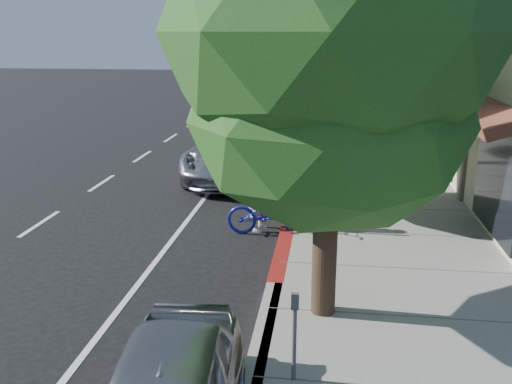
% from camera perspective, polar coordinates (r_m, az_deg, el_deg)
% --- Properties ---
extents(ground, '(120.00, 120.00, 0.00)m').
position_cam_1_polar(ground, '(11.66, 2.37, -7.67)').
color(ground, black).
rests_on(ground, ground).
extents(sidewalk, '(4.60, 56.00, 0.15)m').
position_cam_1_polar(sidewalk, '(19.26, 11.38, 1.77)').
color(sidewalk, gray).
rests_on(sidewalk, ground).
extents(curb, '(0.30, 56.00, 0.15)m').
position_cam_1_polar(curb, '(19.23, 4.53, 2.01)').
color(curb, '#9E998E').
rests_on(curb, ground).
extents(curb_red_segment, '(0.32, 4.00, 0.15)m').
position_cam_1_polar(curb_red_segment, '(12.55, 2.79, -5.55)').
color(curb_red_segment, maroon).
rests_on(curb_red_segment, ground).
extents(street_tree_0, '(5.08, 5.08, 7.50)m').
position_cam_1_polar(street_tree_0, '(8.66, 7.62, 14.89)').
color(street_tree_0, black).
rests_on(street_tree_0, ground).
extents(street_tree_1, '(5.34, 5.34, 7.30)m').
position_cam_1_polar(street_tree_1, '(14.66, 7.65, 14.39)').
color(street_tree_1, black).
rests_on(street_tree_1, ground).
extents(street_tree_2, '(3.81, 3.81, 7.01)m').
position_cam_1_polar(street_tree_2, '(20.66, 7.70, 15.07)').
color(street_tree_2, black).
rests_on(street_tree_2, ground).
extents(street_tree_3, '(4.31, 4.31, 7.45)m').
position_cam_1_polar(street_tree_3, '(26.66, 7.73, 15.69)').
color(street_tree_3, black).
rests_on(street_tree_3, ground).
extents(street_tree_4, '(4.23, 4.23, 7.05)m').
position_cam_1_polar(street_tree_4, '(32.66, 7.72, 15.19)').
color(street_tree_4, black).
rests_on(street_tree_4, ground).
extents(street_tree_5, '(5.11, 5.11, 6.95)m').
position_cam_1_polar(street_tree_5, '(38.66, 7.71, 14.85)').
color(street_tree_5, black).
rests_on(street_tree_5, ground).
extents(cyclist, '(0.59, 0.79, 1.99)m').
position_cam_1_polar(cyclist, '(13.57, 0.35, 0.22)').
color(cyclist, white).
rests_on(cyclist, ground).
extents(bicycle, '(2.07, 0.80, 1.07)m').
position_cam_1_polar(bicycle, '(13.30, 1.43, -2.17)').
color(bicycle, '#16199C').
rests_on(bicycle, ground).
extents(silver_suv, '(2.99, 6.38, 1.76)m').
position_cam_1_polar(silver_suv, '(18.80, -1.72, 4.26)').
color(silver_suv, '#A6A7AB').
rests_on(silver_suv, ground).
extents(dark_sedan, '(2.10, 4.77, 1.52)m').
position_cam_1_polar(dark_sedan, '(22.29, 2.17, 5.77)').
color(dark_sedan, black).
rests_on(dark_sedan, ground).
extents(white_pickup, '(2.63, 6.42, 1.86)m').
position_cam_1_polar(white_pickup, '(31.43, 4.04, 8.98)').
color(white_pickup, silver).
rests_on(white_pickup, ground).
extents(dark_suv_far, '(2.16, 4.52, 1.49)m').
position_cam_1_polar(dark_suv_far, '(38.03, 5.38, 9.85)').
color(dark_suv_far, black).
rests_on(dark_suv_far, ground).
extents(pedestrian, '(0.97, 0.78, 1.91)m').
position_cam_1_polar(pedestrian, '(21.23, 15.55, 5.63)').
color(pedestrian, black).
rests_on(pedestrian, sidewalk).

